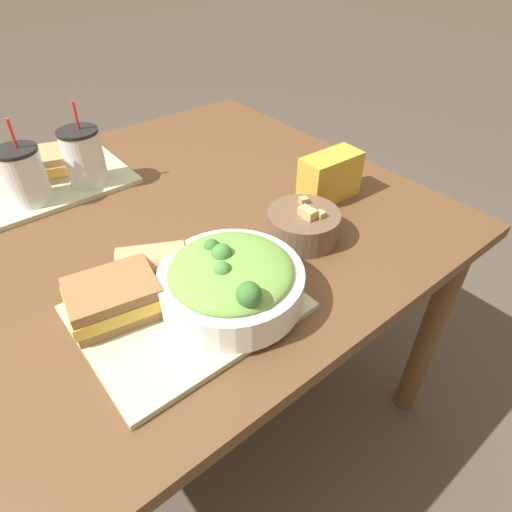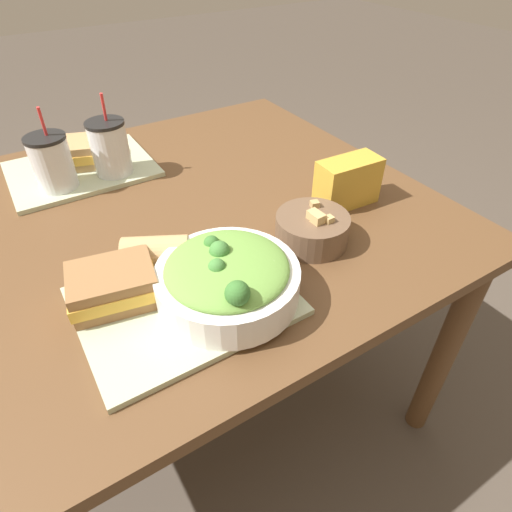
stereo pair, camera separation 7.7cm
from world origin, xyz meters
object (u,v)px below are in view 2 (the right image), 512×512
Objects in this scene: baguette_near at (157,253)px; drink_cup_dark at (53,164)px; chip_bag at (348,182)px; sandwich_near at (113,285)px; soup_bowl at (312,228)px; drink_cup_red at (110,149)px; salad_bowl at (228,277)px; sandwich_far at (81,152)px.

drink_cup_dark reaches higher than baguette_near.
drink_cup_dark reaches higher than chip_bag.
baguette_near reaches higher than sandwich_near.
soup_bowl is 0.77× the size of drink_cup_dark.
drink_cup_red is at bearing 83.42° from sandwich_near.
drink_cup_red is at bearing 92.82° from salad_bowl.
salad_bowl reaches higher than chip_bag.
salad_bowl is 1.45× the size of sandwich_far.
drink_cup_red is (0.14, 0.46, 0.03)m from sandwich_near.
baguette_near is at bearing 118.00° from salad_bowl.
drink_cup_red reaches higher than chip_bag.
salad_bowl reaches higher than sandwich_near.
sandwich_far is at bearing 91.88° from sandwich_near.
salad_bowl is 0.66m from sandwich_far.
drink_cup_red reaches higher than sandwich_near.
soup_bowl is 0.18m from chip_bag.
sandwich_near is at bearing -90.49° from drink_cup_dark.
sandwich_far is at bearing 118.19° from soup_bowl.
sandwich_near is at bearing 150.33° from salad_bowl.
soup_bowl is at bearing 5.68° from sandwich_near.
salad_bowl is 0.58m from drink_cup_dark.
chip_bag is (0.40, 0.14, 0.00)m from salad_bowl.
sandwich_near is 0.96× the size of sandwich_far.
chip_bag is at bearing 19.62° from salad_bowl.
sandwich_far is at bearing 29.03° from baguette_near.
sandwich_far is (-0.32, 0.59, 0.01)m from soup_bowl.
chip_bag is (0.57, 0.04, 0.01)m from sandwich_near.
baguette_near reaches higher than sandwich_far.
sandwich_far is 0.13m from drink_cup_dark.
sandwich_near is at bearing 174.90° from soup_bowl.
sandwich_near is (-0.17, 0.10, -0.01)m from salad_bowl.
drink_cup_dark is 1.32× the size of chip_bag.
drink_cup_dark is at bearing 146.24° from chip_bag.
salad_bowl is at bearing -87.18° from drink_cup_red.
soup_bowl is 0.56m from drink_cup_red.
chip_bag is (0.48, -0.51, 0.01)m from sandwich_far.
sandwich_far is at bearing 135.88° from chip_bag.
drink_cup_red is (-0.03, 0.56, 0.02)m from salad_bowl.
sandwich_near is at bearing -107.35° from drink_cup_red.
drink_cup_dark is 0.70m from chip_bag.
sandwich_far is (-0.08, 0.66, -0.01)m from salad_bowl.
salad_bowl is at bearing -124.12° from baguette_near.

